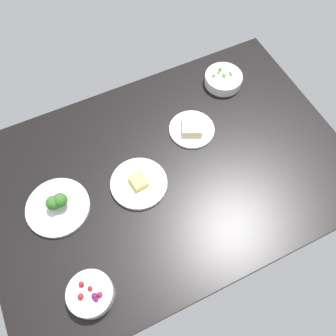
# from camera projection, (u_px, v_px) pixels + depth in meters

# --- Properties ---
(dining_table) EXTENTS (1.38, 0.93, 0.04)m
(dining_table) POSITION_uv_depth(u_px,v_px,m) (168.00, 173.00, 1.37)
(dining_table) COLOR black
(dining_table) RESTS_ON ground
(plate_cheese) EXTENTS (0.21, 0.21, 0.04)m
(plate_cheese) POSITION_uv_depth(u_px,v_px,m) (139.00, 183.00, 1.32)
(plate_cheese) COLOR silver
(plate_cheese) RESTS_ON dining_table
(plate_sandwich) EXTENTS (0.18, 0.18, 0.04)m
(plate_sandwich) POSITION_uv_depth(u_px,v_px,m) (192.00, 128.00, 1.43)
(plate_sandwich) COLOR silver
(plate_sandwich) RESTS_ON dining_table
(bowl_berries) EXTENTS (0.15, 0.15, 0.07)m
(bowl_berries) POSITION_uv_depth(u_px,v_px,m) (90.00, 294.00, 1.12)
(bowl_berries) COLOR silver
(bowl_berries) RESTS_ON dining_table
(plate_broccoli) EXTENTS (0.23, 0.23, 0.08)m
(plate_broccoli) POSITION_uv_depth(u_px,v_px,m) (58.00, 206.00, 1.27)
(plate_broccoli) COLOR silver
(plate_broccoli) RESTS_ON dining_table
(bowl_peas) EXTENTS (0.16, 0.16, 0.06)m
(bowl_peas) POSITION_uv_depth(u_px,v_px,m) (223.00, 79.00, 1.54)
(bowl_peas) COLOR silver
(bowl_peas) RESTS_ON dining_table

